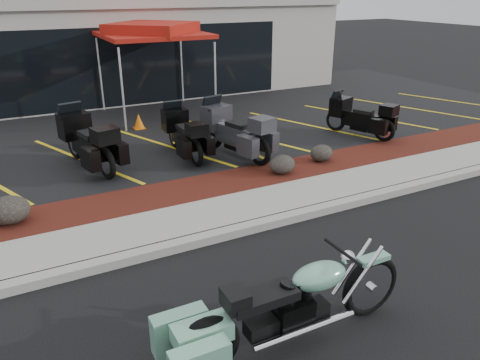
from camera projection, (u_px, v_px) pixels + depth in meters
ground at (287, 252)px, 7.64m from camera, size 90.00×90.00×0.00m
curb at (260, 225)px, 8.35m from camera, size 24.00×0.25×0.15m
sidewalk at (242, 209)px, 8.92m from camera, size 24.00×1.20×0.15m
mulch_bed at (215, 187)px, 9.90m from camera, size 24.00×1.20×0.16m
upper_lot at (142, 125)px, 14.33m from camera, size 26.00×9.60×0.15m
dealership_building at (93, 41)px, 18.73m from camera, size 18.00×8.16×4.00m
boulder_left at (9, 210)px, 8.13m from camera, size 0.71×0.59×0.50m
boulder_mid at (282, 164)px, 10.34m from camera, size 0.59×0.49×0.42m
boulder_right at (321, 153)px, 11.08m from camera, size 0.56×0.46×0.40m
hero_cruiser at (371, 278)px, 5.96m from camera, size 3.24×0.84×1.14m
touring_black_front at (73, 131)px, 11.09m from camera, size 1.41×2.51×1.38m
touring_black_mid at (174, 124)px, 11.91m from camera, size 0.83×2.12×1.23m
touring_grey at (213, 122)px, 11.84m from camera, size 1.44×2.50×1.37m
touring_black_rear at (336, 111)px, 13.30m from camera, size 1.46×2.19×1.19m
traffic_cone at (139, 121)px, 13.67m from camera, size 0.31×0.31×0.44m
popup_canopy at (152, 32)px, 14.29m from camera, size 3.21×3.21×2.85m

